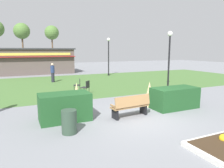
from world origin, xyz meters
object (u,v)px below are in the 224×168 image
trash_bin (69,122)px  cafe_chair_east (86,86)px  person_standing (53,73)px  tree_center_bg (22,31)px  tree_right_bg (52,33)px  lamppost_mid (169,53)px  cafe_chair_west (78,84)px  park_bench (131,106)px  parked_car_west_slot (26,64)px  lamppost_far (109,52)px  food_kiosk (32,61)px

trash_bin → cafe_chair_east: (2.46, 5.78, 0.12)m
person_standing → tree_center_bg: (-1.64, 22.18, 5.27)m
cafe_chair_east → tree_right_bg: bearing=84.7°
lamppost_mid → cafe_chair_west: (-6.34, 1.65, -2.09)m
park_bench → tree_center_bg: size_ratio=0.23×
tree_right_bg → tree_center_bg: (-5.59, -2.66, -0.11)m
cafe_chair_west → parked_car_west_slot: parked_car_west_slot is taller
lamppost_mid → lamppost_far: (-0.71, 9.24, 0.00)m
lamppost_far → cafe_chair_west: lamppost_far is taller
cafe_chair_east → person_standing: size_ratio=0.53×
food_kiosk → tree_center_bg: 14.69m
lamppost_mid → person_standing: (-7.22, 6.77, -1.76)m
cafe_chair_east → person_standing: (-1.11, 6.20, 0.33)m
cafe_chair_west → tree_right_bg: bearing=84.1°
park_bench → cafe_chair_west: size_ratio=1.95×
tree_center_bg → trash_bin: bearing=-89.5°
tree_right_bg → food_kiosk: bearing=-107.0°
lamppost_mid → food_kiosk: size_ratio=0.43×
cafe_chair_east → cafe_chair_west: bearing=101.6°
cafe_chair_west → trash_bin: bearing=-108.0°
park_bench → food_kiosk: 19.76m
park_bench → cafe_chair_west: (-0.54, 6.21, 0.05)m
cafe_chair_east → park_bench: bearing=-86.4°
lamppost_mid → tree_center_bg: 30.48m
trash_bin → cafe_chair_east: 6.28m
food_kiosk → cafe_chair_east: size_ratio=10.89×
tree_right_bg → tree_center_bg: tree_right_bg is taller
park_bench → lamppost_far: lamppost_far is taller
person_standing → lamppost_mid: bearing=58.0°
park_bench → cafe_chair_east: 5.14m
tree_right_bg → park_bench: bearing=-94.0°
lamppost_mid → trash_bin: bearing=-148.7°
lamppost_far → cafe_chair_east: (-5.41, -8.67, -2.09)m
person_standing → lamppost_far: bearing=121.9°
lamppost_far → lamppost_mid: bearing=-85.6°
parked_car_west_slot → tree_right_bg: size_ratio=0.56×
lamppost_far → parked_car_west_slot: (-7.95, 14.44, -1.97)m
park_bench → person_standing: 11.43m
park_bench → cafe_chair_east: bearing=93.6°
lamppost_mid → food_kiosk: bearing=119.1°
person_standing → parked_car_west_slot: 16.97m
lamppost_mid → person_standing: lamppost_mid is taller
lamppost_far → tree_center_bg: tree_center_bg is taller
food_kiosk → tree_right_bg: (5.09, 16.61, 4.71)m
parked_car_west_slot → tree_right_bg: (5.39, 7.93, 5.60)m
cafe_chair_east → parked_car_west_slot: parked_car_west_slot is taller
park_bench → cafe_chair_east: park_bench is taller
park_bench → cafe_chair_east: (-0.32, 5.13, 0.05)m
tree_right_bg → trash_bin: bearing=-98.2°
cafe_chair_west → tree_center_bg: 27.98m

